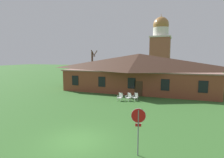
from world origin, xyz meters
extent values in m
plane|color=#336028|center=(0.00, 0.00, 0.00)|extent=(200.00, 200.00, 0.00)
cube|color=brown|center=(0.00, 19.80, 1.60)|extent=(22.50, 10.00, 3.20)
cube|color=#8C6458|center=(0.00, 19.80, 3.28)|extent=(22.95, 10.20, 0.16)
pyramid|color=#382319|center=(0.00, 19.80, 4.64)|extent=(23.40, 10.40, 2.57)
cube|color=black|center=(-9.00, 14.77, 1.76)|extent=(1.10, 0.06, 1.50)
cube|color=black|center=(-4.50, 14.77, 1.76)|extent=(1.10, 0.06, 1.50)
cube|color=black|center=(0.00, 14.77, 1.76)|extent=(1.10, 0.06, 1.50)
cube|color=black|center=(4.50, 14.77, 1.76)|extent=(1.10, 0.06, 1.50)
cube|color=black|center=(9.00, 14.77, 1.76)|extent=(1.10, 0.06, 1.50)
cube|color=#422819|center=(0.99, 14.77, 1.05)|extent=(1.10, 0.06, 2.10)
cube|color=#93563D|center=(1.62, 38.61, 5.10)|extent=(4.80, 4.80, 10.19)
cube|color=silver|center=(1.62, 38.61, 10.37)|extent=(5.18, 5.18, 0.36)
cylinder|color=silver|center=(1.62, 38.61, 11.65)|extent=(3.80, 3.80, 2.20)
sphere|color=#9E6B38|center=(1.62, 38.61, 13.43)|extent=(3.88, 3.88, 3.88)
cone|color=#9E6B38|center=(1.62, 38.61, 15.77)|extent=(0.24, 0.24, 1.00)
cylinder|color=slate|center=(4.05, -0.36, 1.29)|extent=(0.07, 0.07, 2.58)
cylinder|color=white|center=(4.04, -0.35, 2.26)|extent=(0.79, 0.20, 0.81)
cylinder|color=#B71414|center=(4.05, -0.37, 2.26)|extent=(0.74, 0.19, 0.76)
cube|color=#B71414|center=(4.05, -0.36, 1.74)|extent=(0.32, 0.10, 0.16)
cube|color=white|center=(4.04, -0.35, 1.74)|extent=(0.33, 0.09, 0.18)
cube|color=white|center=(-0.45, 11.03, 0.18)|extent=(0.06, 0.06, 0.36)
cube|color=white|center=(-0.90, 11.11, 0.18)|extent=(0.06, 0.06, 0.36)
cube|color=white|center=(-0.37, 11.47, 0.18)|extent=(0.06, 0.06, 0.36)
cube|color=white|center=(-0.83, 11.54, 0.18)|extent=(0.06, 0.06, 0.36)
cube|color=white|center=(-0.64, 11.29, 0.39)|extent=(0.62, 0.60, 0.05)
cube|color=white|center=(-0.58, 11.60, 0.69)|extent=(0.54, 0.27, 0.54)
cube|color=white|center=(-0.35, 11.22, 0.58)|extent=(0.14, 0.47, 0.03)
cube|color=white|center=(-0.38, 11.06, 0.47)|extent=(0.05, 0.05, 0.22)
cube|color=white|center=(-0.93, 11.32, 0.58)|extent=(0.14, 0.47, 0.03)
cube|color=white|center=(-0.95, 11.16, 0.47)|extent=(0.05, 0.05, 0.22)
cube|color=white|center=(0.46, 11.38, 0.18)|extent=(0.07, 0.07, 0.36)
cube|color=white|center=(0.03, 11.55, 0.18)|extent=(0.07, 0.07, 0.36)
cube|color=white|center=(0.62, 11.79, 0.18)|extent=(0.07, 0.07, 0.36)
cube|color=white|center=(0.20, 11.96, 0.18)|extent=(0.07, 0.07, 0.36)
cube|color=white|center=(0.33, 11.67, 0.39)|extent=(0.70, 0.68, 0.05)
cube|color=white|center=(0.44, 11.96, 0.69)|extent=(0.55, 0.37, 0.54)
cube|color=white|center=(0.59, 11.54, 0.58)|extent=(0.23, 0.46, 0.03)
cube|color=white|center=(0.53, 11.39, 0.47)|extent=(0.05, 0.05, 0.22)
cube|color=white|center=(0.05, 11.76, 0.58)|extent=(0.23, 0.46, 0.03)
cube|color=white|center=(-0.01, 11.61, 0.47)|extent=(0.05, 0.05, 0.22)
cube|color=white|center=(1.18, 11.65, 0.18)|extent=(0.07, 0.07, 0.36)
cube|color=white|center=(0.79, 11.89, 0.18)|extent=(0.07, 0.07, 0.36)
cube|color=white|center=(1.41, 12.03, 0.18)|extent=(0.07, 0.07, 0.36)
cube|color=white|center=(1.01, 12.27, 0.18)|extent=(0.07, 0.07, 0.36)
cube|color=white|center=(1.10, 11.96, 0.39)|extent=(0.73, 0.72, 0.05)
cube|color=white|center=(1.26, 12.23, 0.69)|extent=(0.54, 0.42, 0.54)
cube|color=white|center=(1.34, 11.80, 0.58)|extent=(0.29, 0.43, 0.03)
cube|color=white|center=(1.26, 11.66, 0.47)|extent=(0.05, 0.05, 0.22)
cube|color=white|center=(0.84, 12.09, 0.58)|extent=(0.29, 0.43, 0.03)
cube|color=white|center=(0.76, 11.95, 0.47)|extent=(0.05, 0.05, 0.22)
cylinder|color=brown|center=(-9.98, 22.89, 3.24)|extent=(0.36, 0.36, 6.49)
cylinder|color=brown|center=(-10.37, 22.53, 3.84)|extent=(0.93, 0.99, 1.27)
cylinder|color=brown|center=(-9.57, 22.85, 3.66)|extent=(0.27, 0.98, 1.44)
cylinder|color=brown|center=(-9.66, 22.65, 6.11)|extent=(0.70, 0.84, 1.35)
cylinder|color=brown|center=(-9.56, 23.47, 6.09)|extent=(1.34, 1.01, 1.19)
camera|label=1|loc=(5.90, -9.73, 5.39)|focal=29.16mm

